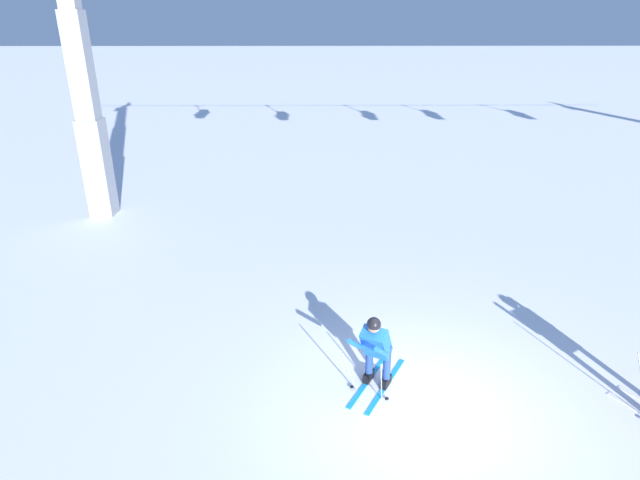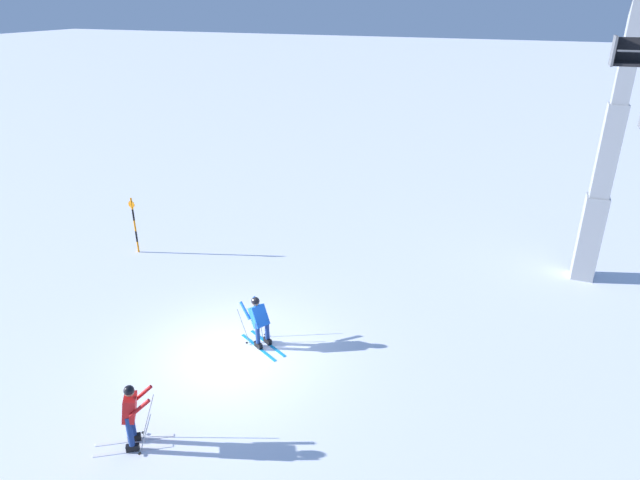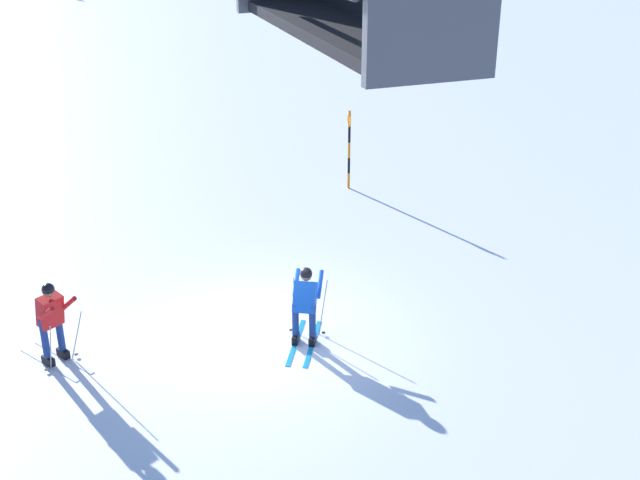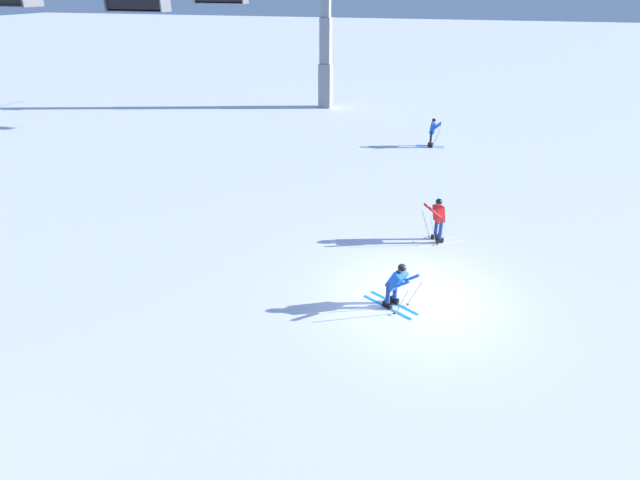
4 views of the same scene
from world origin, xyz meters
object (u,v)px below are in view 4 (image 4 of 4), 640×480
(skier_carving_main, at_px, (397,282))
(skier_distant_downhill, at_px, (432,131))
(skier_distant_uphill, at_px, (438,217))
(chairlift_seat_second, at_px, (135,0))
(lift_tower_far, at_px, (326,50))

(skier_carving_main, xyz_separation_m, skier_distant_downhill, (16.42, 0.41, 0.08))
(skier_distant_uphill, height_order, skier_distant_downhill, skier_distant_uphill)
(skier_carving_main, height_order, chairlift_seat_second, chairlift_seat_second)
(skier_carving_main, relative_size, skier_distant_downhill, 1.03)
(lift_tower_far, distance_m, chairlift_seat_second, 22.21)
(chairlift_seat_second, distance_m, skier_distant_uphill, 11.99)
(skier_distant_downhill, bearing_deg, skier_distant_uphill, -174.26)
(lift_tower_far, xyz_separation_m, chairlift_seat_second, (-21.88, -0.00, 3.78))
(skier_distant_downhill, bearing_deg, chairlift_seat_second, 148.24)
(lift_tower_far, distance_m, skier_distant_uphill, 22.49)
(skier_distant_downhill, bearing_deg, skier_carving_main, -178.57)
(chairlift_seat_second, bearing_deg, skier_carving_main, -107.09)
(skier_distant_uphill, bearing_deg, skier_distant_downhill, 5.74)
(skier_carving_main, bearing_deg, skier_distant_downhill, 1.43)
(skier_carving_main, bearing_deg, chairlift_seat_second, 72.91)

